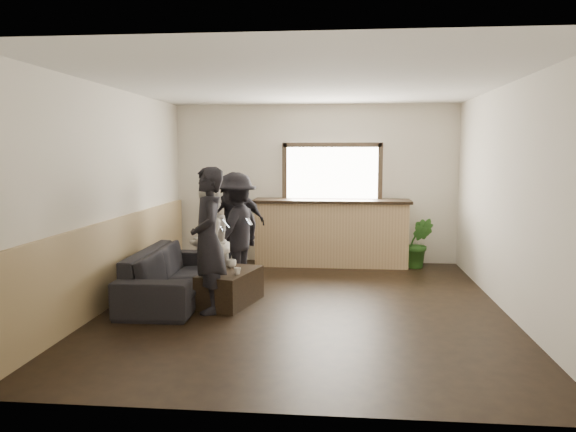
# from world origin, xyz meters

# --- Properties ---
(ground) EXTENTS (5.00, 6.00, 0.01)m
(ground) POSITION_xyz_m (0.00, 0.00, 0.00)
(ground) COLOR black
(room_shell) EXTENTS (5.01, 6.01, 2.80)m
(room_shell) POSITION_xyz_m (-0.74, 0.00, 1.47)
(room_shell) COLOR silver
(room_shell) RESTS_ON ground
(bar_counter) EXTENTS (2.70, 0.68, 2.13)m
(bar_counter) POSITION_xyz_m (0.30, 2.70, 0.64)
(bar_counter) COLOR tan
(bar_counter) RESTS_ON ground
(sofa) EXTENTS (0.96, 2.32, 0.67)m
(sofa) POSITION_xyz_m (-1.75, 0.19, 0.34)
(sofa) COLOR black
(sofa) RESTS_ON ground
(coffee_table) EXTENTS (0.77, 1.08, 0.43)m
(coffee_table) POSITION_xyz_m (-0.95, 0.01, 0.22)
(coffee_table) COLOR black
(coffee_table) RESTS_ON ground
(cup_a) EXTENTS (0.17, 0.17, 0.10)m
(cup_a) POSITION_xyz_m (-0.98, 0.25, 0.49)
(cup_a) COLOR silver
(cup_a) RESTS_ON coffee_table
(cup_b) EXTENTS (0.11, 0.11, 0.08)m
(cup_b) POSITION_xyz_m (-0.82, -0.17, 0.48)
(cup_b) COLOR silver
(cup_b) RESTS_ON coffee_table
(potted_plant) EXTENTS (0.51, 0.43, 0.86)m
(potted_plant) POSITION_xyz_m (1.78, 2.56, 0.43)
(potted_plant) COLOR #2D6623
(potted_plant) RESTS_ON ground
(person_a) EXTENTS (0.62, 0.76, 1.79)m
(person_a) POSITION_xyz_m (-1.14, -0.35, 0.89)
(person_a) COLOR black
(person_a) RESTS_ON ground
(person_b) EXTENTS (0.79, 0.88, 1.50)m
(person_b) POSITION_xyz_m (-1.30, 0.30, 0.75)
(person_b) COLOR #B8B1A6
(person_b) RESTS_ON ground
(person_c) EXTENTS (0.96, 1.23, 1.67)m
(person_c) POSITION_xyz_m (-1.04, 0.91, 0.84)
(person_c) COLOR black
(person_c) RESTS_ON ground
(person_d) EXTENTS (1.05, 0.78, 1.66)m
(person_d) POSITION_xyz_m (-1.20, 1.70, 0.83)
(person_d) COLOR black
(person_d) RESTS_ON ground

